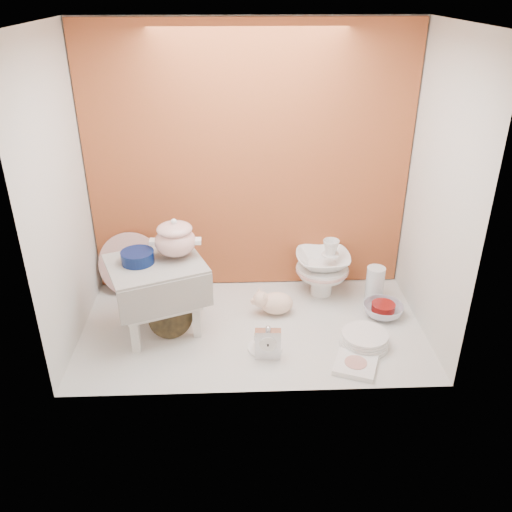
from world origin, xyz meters
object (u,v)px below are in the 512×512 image
(blue_white_vase, at_px, (161,275))
(porcelain_tower, at_px, (322,267))
(floral_platter, at_px, (131,265))
(gold_rim_teacup, at_px, (265,340))
(soup_tureen, at_px, (175,238))
(crystal_bowl, at_px, (383,310))
(plush_pig, at_px, (277,303))
(mantel_clock, at_px, (268,343))
(step_stool, at_px, (158,297))
(dinner_plate_stack, at_px, (364,339))

(blue_white_vase, bearing_deg, porcelain_tower, -1.67)
(floral_platter, xyz_separation_m, gold_rim_teacup, (0.75, -0.58, -0.13))
(soup_tureen, relative_size, porcelain_tower, 0.70)
(gold_rim_teacup, xyz_separation_m, crystal_bowl, (0.67, 0.28, -0.02))
(porcelain_tower, bearing_deg, crystal_bowl, -38.90)
(porcelain_tower, bearing_deg, plush_pig, -143.81)
(mantel_clock, bearing_deg, plush_pig, 82.61)
(step_stool, distance_m, gold_rim_teacup, 0.59)
(blue_white_vase, bearing_deg, mantel_clock, -46.94)
(mantel_clock, distance_m, dinner_plate_stack, 0.50)
(blue_white_vase, relative_size, dinner_plate_stack, 1.06)
(blue_white_vase, distance_m, gold_rim_teacup, 0.80)
(blue_white_vase, bearing_deg, soup_tureen, -65.84)
(floral_platter, distance_m, mantel_clock, 1.00)
(floral_platter, height_order, mantel_clock, floral_platter)
(blue_white_vase, height_order, gold_rim_teacup, blue_white_vase)
(mantel_clock, bearing_deg, soup_tureen, 146.88)
(step_stool, xyz_separation_m, gold_rim_teacup, (0.54, -0.19, -0.15))
(step_stool, distance_m, plush_pig, 0.65)
(crystal_bowl, distance_m, porcelain_tower, 0.42)
(soup_tureen, relative_size, gold_rim_teacup, 2.26)
(step_stool, xyz_separation_m, dinner_plate_stack, (1.04, -0.18, -0.16))
(mantel_clock, height_order, plush_pig, mantel_clock)
(soup_tureen, height_order, gold_rim_teacup, soup_tureen)
(step_stool, bearing_deg, mantel_clock, -47.11)
(soup_tureen, relative_size, plush_pig, 1.06)
(plush_pig, bearing_deg, mantel_clock, -83.18)
(step_stool, bearing_deg, dinner_plate_stack, -31.44)
(floral_platter, bearing_deg, plush_pig, -17.47)
(floral_platter, distance_m, crystal_bowl, 1.45)
(mantel_clock, bearing_deg, gold_rim_teacup, 101.06)
(soup_tureen, distance_m, gold_rim_teacup, 0.68)
(step_stool, bearing_deg, porcelain_tower, -1.33)
(soup_tureen, bearing_deg, plush_pig, 6.83)
(soup_tureen, distance_m, blue_white_vase, 0.49)
(dinner_plate_stack, relative_size, porcelain_tower, 0.71)
(plush_pig, relative_size, porcelain_tower, 0.66)
(step_stool, height_order, dinner_plate_stack, step_stool)
(mantel_clock, height_order, dinner_plate_stack, mantel_clock)
(floral_platter, xyz_separation_m, crystal_bowl, (1.41, -0.30, -0.15))
(floral_platter, bearing_deg, porcelain_tower, -2.95)
(step_stool, height_order, plush_pig, step_stool)
(dinner_plate_stack, relative_size, crystal_bowl, 1.14)
(soup_tureen, height_order, blue_white_vase, soup_tureen)
(porcelain_tower, bearing_deg, floral_platter, 177.05)
(soup_tureen, height_order, plush_pig, soup_tureen)
(crystal_bowl, bearing_deg, blue_white_vase, 167.51)
(step_stool, relative_size, plush_pig, 1.97)
(soup_tureen, relative_size, crystal_bowl, 1.13)
(plush_pig, distance_m, dinner_plate_stack, 0.52)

